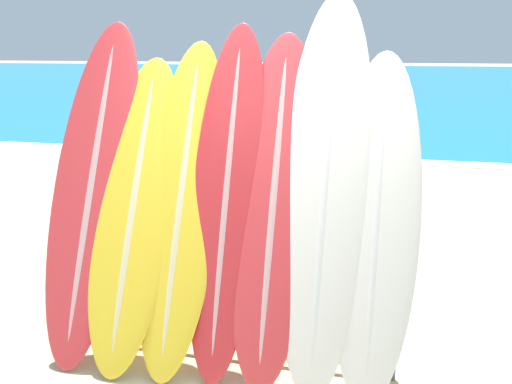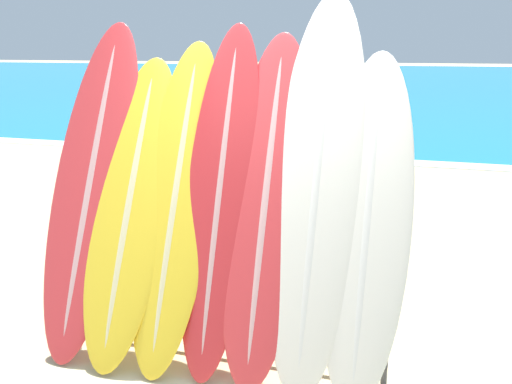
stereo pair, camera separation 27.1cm
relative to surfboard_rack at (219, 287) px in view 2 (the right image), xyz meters
name	(u,v)px [view 2 (the right image)]	position (x,y,z in m)	size (l,w,h in m)	color
ocean_water	(433,80)	(0.29, 36.91, -0.51)	(120.00, 60.00, 0.01)	teal
surfboard_rack	(219,287)	(0.00, 0.00, 0.00)	(2.24, 0.04, 0.96)	#47474C
surfboard_slot_0	(92,185)	(-0.97, 0.06, 0.62)	(0.59, 1.07, 2.26)	red
surfboard_slot_1	(131,208)	(-0.63, -0.01, 0.49)	(0.58, 1.01, 2.01)	yellow
surfboard_slot_2	(176,203)	(-0.31, 0.02, 0.55)	(0.54, 0.98, 2.12)	yellow
surfboard_slot_3	(220,198)	(0.00, 0.03, 0.61)	(0.48, 0.87, 2.24)	red
surfboard_slot_4	(266,207)	(0.31, 0.02, 0.57)	(0.54, 0.89, 2.18)	red
surfboard_slot_5	(317,189)	(0.63, 0.06, 0.70)	(0.57, 0.96, 2.43)	silver
surfboard_slot_6	(367,225)	(0.95, 0.01, 0.51)	(0.53, 0.81, 2.06)	silver
person_near_water	(326,115)	(-0.53, 6.24, 0.48)	(0.28, 0.31, 1.81)	tan
person_mid_beach	(313,127)	(-0.45, 4.87, 0.44)	(0.29, 0.23, 1.75)	beige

